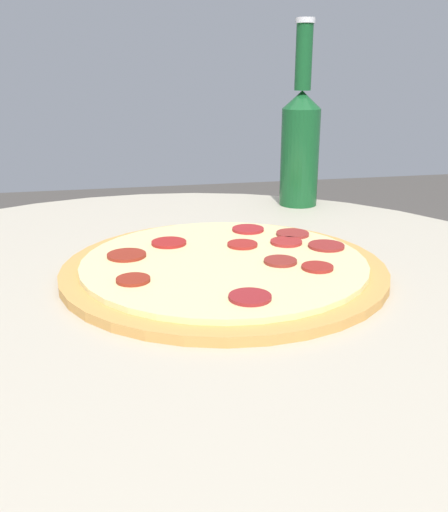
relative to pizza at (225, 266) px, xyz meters
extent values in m
cylinder|color=#B2A893|center=(0.06, 0.04, -0.02)|extent=(0.94, 0.94, 0.02)
cylinder|color=#C68E47|center=(0.00, 0.00, 0.00)|extent=(0.36, 0.36, 0.01)
cylinder|color=beige|center=(0.00, 0.00, 0.01)|extent=(0.32, 0.32, 0.01)
cylinder|color=maroon|center=(-0.09, -0.04, 0.01)|extent=(0.04, 0.04, 0.00)
cylinder|color=maroon|center=(0.05, -0.07, 0.01)|extent=(0.04, 0.04, 0.00)
cylinder|color=maroon|center=(-0.03, -0.04, 0.01)|extent=(0.04, 0.04, 0.00)
cylinder|color=maroon|center=(-0.09, 0.05, 0.01)|extent=(0.03, 0.03, 0.00)
cylinder|color=maroon|center=(-0.06, 0.02, 0.01)|extent=(0.04, 0.04, 0.00)
cylinder|color=maroon|center=(-0.13, -0.02, 0.01)|extent=(0.04, 0.04, 0.00)
cylinder|color=maroon|center=(-0.10, -0.07, 0.01)|extent=(0.04, 0.04, 0.00)
cylinder|color=maroon|center=(0.10, 0.05, 0.01)|extent=(0.03, 0.03, 0.00)
cylinder|color=maroon|center=(-0.05, -0.11, 0.01)|extent=(0.04, 0.04, 0.00)
cylinder|color=maroon|center=(0.00, 0.12, 0.01)|extent=(0.04, 0.04, 0.00)
cylinder|color=maroon|center=(0.11, -0.03, 0.01)|extent=(0.04, 0.04, 0.00)
cylinder|color=#144C23|center=(-0.19, -0.30, 0.07)|extent=(0.06, 0.06, 0.16)
cone|color=#144C23|center=(-0.19, -0.30, 0.16)|extent=(0.06, 0.06, 0.03)
cylinder|color=#144C23|center=(-0.19, -0.30, 0.22)|extent=(0.03, 0.03, 0.10)
cylinder|color=silver|center=(-0.19, -0.30, 0.28)|extent=(0.03, 0.03, 0.01)
camera|label=1|loc=(0.13, 0.59, 0.21)|focal=40.00mm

